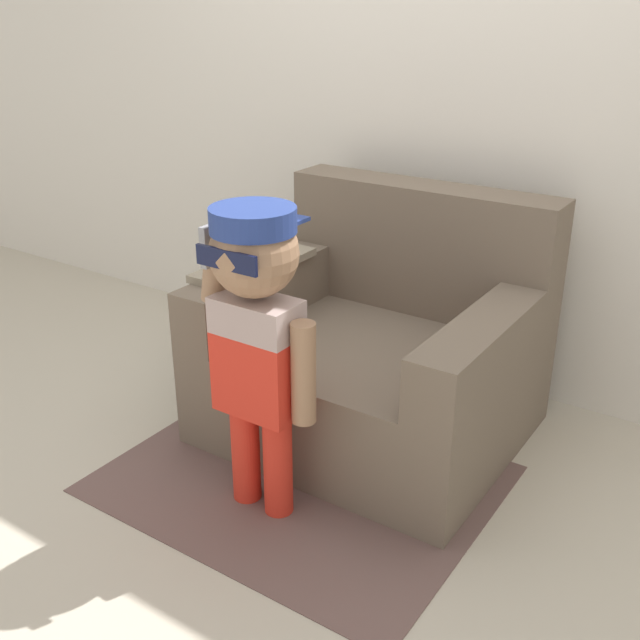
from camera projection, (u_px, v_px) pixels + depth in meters
name	position (u px, v px, depth m)	size (l,w,h in m)	color
ground_plane	(354.00, 418.00, 3.10)	(10.00, 10.00, 0.00)	#BCB29E
wall_back	(441.00, 78.00, 3.07)	(10.00, 0.05, 2.60)	silver
armchair	(378.00, 351.00, 2.95)	(1.15, 0.99, 0.93)	#6B5B4C
person_child	(257.00, 318.00, 2.30)	(0.43, 0.32, 1.05)	red
side_table	(244.00, 311.00, 3.50)	(0.34, 0.34, 0.42)	#333333
rug	(301.00, 478.00, 2.71)	(1.31, 1.06, 0.01)	brown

